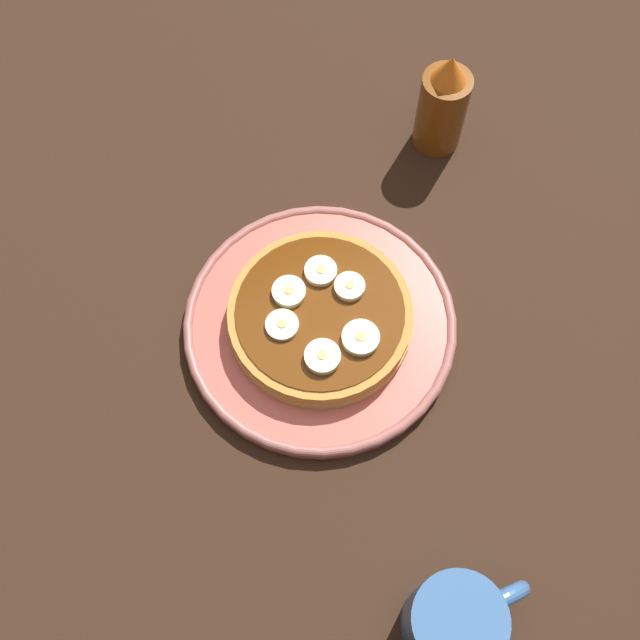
{
  "coord_description": "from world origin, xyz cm",
  "views": [
    {
      "loc": [
        -12.32,
        -27.88,
        69.6
      ],
      "look_at": [
        0.0,
        0.0,
        2.0
      ],
      "focal_mm": 42.83,
      "sensor_mm": 36.0,
      "label": 1
    }
  ],
  "objects_px": {
    "pancake_stack": "(318,318)",
    "banana_slice_4": "(322,357)",
    "banana_slice_0": "(289,292)",
    "banana_slice_5": "(321,271)",
    "banana_slice_1": "(282,325)",
    "banana_slice_2": "(361,338)",
    "syrup_bottle": "(443,106)",
    "plate": "(320,324)",
    "banana_slice_3": "(349,287)",
    "coffee_mug": "(456,621)"
  },
  "relations": [
    {
      "from": "pancake_stack",
      "to": "banana_slice_4",
      "type": "xyz_separation_m",
      "value": [
        -0.01,
        -0.04,
        0.02
      ]
    },
    {
      "from": "banana_slice_0",
      "to": "banana_slice_5",
      "type": "height_order",
      "value": "same"
    },
    {
      "from": "pancake_stack",
      "to": "banana_slice_1",
      "type": "xyz_separation_m",
      "value": [
        -0.04,
        0.0,
        0.01
      ]
    },
    {
      "from": "banana_slice_2",
      "to": "syrup_bottle",
      "type": "relative_size",
      "value": 0.28
    },
    {
      "from": "pancake_stack",
      "to": "plate",
      "type": "bearing_deg",
      "value": 13.03
    },
    {
      "from": "banana_slice_3",
      "to": "banana_slice_4",
      "type": "xyz_separation_m",
      "value": [
        -0.05,
        -0.06,
        0.0
      ]
    },
    {
      "from": "pancake_stack",
      "to": "syrup_bottle",
      "type": "height_order",
      "value": "syrup_bottle"
    },
    {
      "from": "banana_slice_1",
      "to": "syrup_bottle",
      "type": "relative_size",
      "value": 0.25
    },
    {
      "from": "plate",
      "to": "banana_slice_5",
      "type": "relative_size",
      "value": 8.45
    },
    {
      "from": "banana_slice_2",
      "to": "pancake_stack",
      "type": "bearing_deg",
      "value": 121.5
    },
    {
      "from": "pancake_stack",
      "to": "banana_slice_3",
      "type": "relative_size",
      "value": 6.04
    },
    {
      "from": "banana_slice_3",
      "to": "banana_slice_5",
      "type": "distance_m",
      "value": 0.03
    },
    {
      "from": "banana_slice_0",
      "to": "banana_slice_4",
      "type": "bearing_deg",
      "value": -88.33
    },
    {
      "from": "pancake_stack",
      "to": "syrup_bottle",
      "type": "relative_size",
      "value": 1.42
    },
    {
      "from": "pancake_stack",
      "to": "banana_slice_0",
      "type": "bearing_deg",
      "value": 119.6
    },
    {
      "from": "syrup_bottle",
      "to": "banana_slice_2",
      "type": "bearing_deg",
      "value": -133.2
    },
    {
      "from": "banana_slice_1",
      "to": "banana_slice_3",
      "type": "height_order",
      "value": "banana_slice_3"
    },
    {
      "from": "banana_slice_1",
      "to": "banana_slice_4",
      "type": "height_order",
      "value": "banana_slice_4"
    },
    {
      "from": "plate",
      "to": "banana_slice_4",
      "type": "xyz_separation_m",
      "value": [
        -0.02,
        -0.05,
        0.03
      ]
    },
    {
      "from": "banana_slice_2",
      "to": "coffee_mug",
      "type": "relative_size",
      "value": 0.33
    },
    {
      "from": "pancake_stack",
      "to": "coffee_mug",
      "type": "distance_m",
      "value": 0.29
    },
    {
      "from": "pancake_stack",
      "to": "banana_slice_3",
      "type": "height_order",
      "value": "banana_slice_3"
    },
    {
      "from": "banana_slice_1",
      "to": "banana_slice_2",
      "type": "distance_m",
      "value": 0.07
    },
    {
      "from": "banana_slice_3",
      "to": "banana_slice_0",
      "type": "bearing_deg",
      "value": 161.53
    },
    {
      "from": "pancake_stack",
      "to": "banana_slice_4",
      "type": "height_order",
      "value": "banana_slice_4"
    },
    {
      "from": "banana_slice_0",
      "to": "coffee_mug",
      "type": "relative_size",
      "value": 0.3
    },
    {
      "from": "plate",
      "to": "banana_slice_5",
      "type": "bearing_deg",
      "value": 65.25
    },
    {
      "from": "banana_slice_1",
      "to": "coffee_mug",
      "type": "distance_m",
      "value": 0.3
    },
    {
      "from": "banana_slice_2",
      "to": "banana_slice_1",
      "type": "bearing_deg",
      "value": 145.5
    },
    {
      "from": "banana_slice_5",
      "to": "coffee_mug",
      "type": "bearing_deg",
      "value": -94.88
    },
    {
      "from": "plate",
      "to": "banana_slice_1",
      "type": "height_order",
      "value": "banana_slice_1"
    },
    {
      "from": "banana_slice_3",
      "to": "coffee_mug",
      "type": "distance_m",
      "value": 0.31
    },
    {
      "from": "banana_slice_3",
      "to": "banana_slice_2",
      "type": "bearing_deg",
      "value": -103.84
    },
    {
      "from": "plate",
      "to": "banana_slice_2",
      "type": "distance_m",
      "value": 0.06
    },
    {
      "from": "banana_slice_4",
      "to": "banana_slice_5",
      "type": "xyz_separation_m",
      "value": [
        0.03,
        0.08,
        -0.0
      ]
    },
    {
      "from": "plate",
      "to": "pancake_stack",
      "type": "distance_m",
      "value": 0.02
    },
    {
      "from": "plate",
      "to": "syrup_bottle",
      "type": "height_order",
      "value": "syrup_bottle"
    },
    {
      "from": "banana_slice_3",
      "to": "plate",
      "type": "bearing_deg",
      "value": -163.38
    },
    {
      "from": "plate",
      "to": "banana_slice_2",
      "type": "height_order",
      "value": "banana_slice_2"
    },
    {
      "from": "banana_slice_1",
      "to": "banana_slice_2",
      "type": "xyz_separation_m",
      "value": [
        0.06,
        -0.04,
        0.0
      ]
    },
    {
      "from": "banana_slice_0",
      "to": "banana_slice_3",
      "type": "xyz_separation_m",
      "value": [
        0.06,
        -0.02,
        -0.0
      ]
    },
    {
      "from": "banana_slice_5",
      "to": "banana_slice_0",
      "type": "bearing_deg",
      "value": -167.43
    },
    {
      "from": "plate",
      "to": "banana_slice_0",
      "type": "distance_m",
      "value": 0.05
    },
    {
      "from": "banana_slice_0",
      "to": "banana_slice_4",
      "type": "xyz_separation_m",
      "value": [
        0.0,
        -0.07,
        0.0
      ]
    },
    {
      "from": "banana_slice_5",
      "to": "syrup_bottle",
      "type": "xyz_separation_m",
      "value": [
        0.19,
        0.12,
        0.01
      ]
    },
    {
      "from": "coffee_mug",
      "to": "syrup_bottle",
      "type": "distance_m",
      "value": 0.51
    },
    {
      "from": "banana_slice_4",
      "to": "pancake_stack",
      "type": "bearing_deg",
      "value": 71.66
    },
    {
      "from": "syrup_bottle",
      "to": "banana_slice_4",
      "type": "bearing_deg",
      "value": -138.28
    },
    {
      "from": "banana_slice_2",
      "to": "banana_slice_4",
      "type": "bearing_deg",
      "value": -175.76
    },
    {
      "from": "banana_slice_4",
      "to": "plate",
      "type": "bearing_deg",
      "value": 68.79
    }
  ]
}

